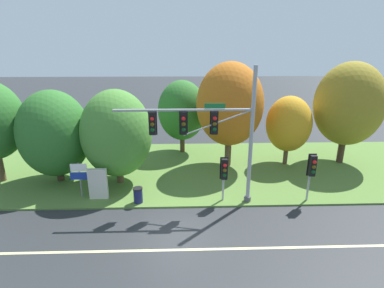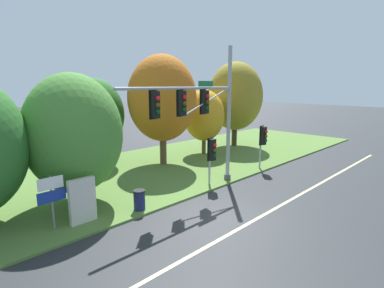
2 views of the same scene
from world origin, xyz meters
TOP-DOWN VIEW (x-y plane):
  - ground_plane at (0.00, 0.00)m, footprint 160.00×160.00m
  - lane_stripe at (0.00, -1.20)m, footprint 36.00×0.16m
  - grass_verge at (0.00, 8.25)m, footprint 48.00×11.50m
  - traffic_signal_mast at (1.93, 3.01)m, footprint 7.65×0.49m
  - pedestrian_signal_near_kerb at (2.75, 3.03)m, footprint 0.46×0.55m
  - pedestrian_signal_further_along at (7.73, 2.83)m, footprint 0.46×0.55m
  - route_sign_post at (-5.74, 3.86)m, footprint 1.09×0.08m
  - tree_left_of_mast at (-7.94, 6.34)m, footprint 4.55×4.55m
  - tree_behind_signpost at (-3.82, 5.90)m, footprint 4.51×4.51m
  - tree_mid_verge at (0.37, 11.85)m, footprint 3.99×3.99m
  - tree_tall_centre at (3.83, 8.67)m, footprint 4.84×4.84m
  - tree_right_far at (8.35, 8.83)m, footprint 3.35×3.35m
  - tree_furthest_back at (12.78, 9.03)m, footprint 4.96×4.96m
  - info_kiosk at (-4.64, 3.63)m, footprint 1.10×0.24m
  - trash_bin at (-2.22, 3.06)m, footprint 0.56×0.56m

SIDE VIEW (x-z plane):
  - ground_plane at x=0.00m, z-range 0.00..0.00m
  - lane_stripe at x=0.00m, z-range 0.00..0.01m
  - grass_verge at x=0.00m, z-range 0.00..0.10m
  - trash_bin at x=-2.22m, z-range 0.11..1.04m
  - info_kiosk at x=-4.64m, z-range 0.09..1.99m
  - route_sign_post at x=-5.74m, z-range 0.46..2.66m
  - pedestrian_signal_near_kerb at x=2.75m, z-range 0.66..3.39m
  - pedestrian_signal_further_along at x=7.73m, z-range 0.74..3.70m
  - tree_right_far at x=8.35m, z-range 0.63..5.90m
  - tree_left_of_mast at x=-7.94m, z-range 0.32..6.45m
  - tree_behind_signpost at x=-3.82m, z-range 0.38..6.59m
  - tree_mid_verge at x=0.37m, z-range 0.65..6.76m
  - traffic_signal_mast at x=1.93m, z-range 0.58..8.37m
  - tree_furthest_back at x=12.78m, z-range 0.84..8.54m
  - tree_tall_centre at x=3.83m, z-range 0.93..8.66m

